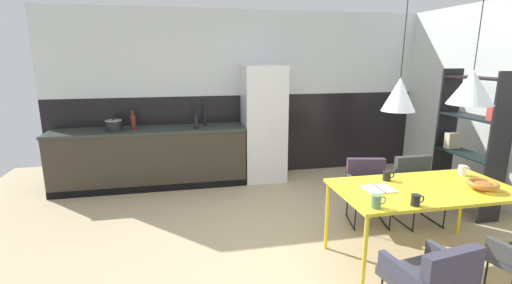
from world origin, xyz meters
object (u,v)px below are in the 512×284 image
bottle_oil_tall (133,122)px  mug_dark_espresso (463,170)px  dining_table (424,192)px  armchair_far_side (418,181)px  armchair_near_window (434,276)px  bottle_spice_small (205,117)px  mug_white_ceramic (387,176)px  mug_glass_clear (416,200)px  open_shelf_unit (470,138)px  bottle_vinegar_dark (196,122)px  pendant_lamp_over_table_near (399,94)px  refrigerator_column (264,123)px  fruit_bowl (483,184)px  armchair_corner_seat (368,183)px  mug_wide_latte (376,201)px  pendant_lamp_over_table_far (472,87)px  open_book (379,189)px  cooking_pot (114,125)px

bottle_oil_tall → mug_dark_espresso: bearing=-35.0°
dining_table → armchair_far_side: armchair_far_side is taller
armchair_near_window → armchair_far_side: size_ratio=0.98×
bottle_spice_small → mug_white_ceramic: bearing=-57.2°
mug_glass_clear → open_shelf_unit: open_shelf_unit is taller
mug_dark_espresso → mug_glass_clear: 1.13m
armchair_near_window → bottle_vinegar_dark: bearing=103.5°
bottle_spice_small → bottle_oil_tall: 1.06m
bottle_vinegar_dark → pendant_lamp_over_table_near: (1.66, -2.55, 0.63)m
refrigerator_column → fruit_bowl: (1.41, -2.87, -0.10)m
refrigerator_column → mug_dark_espresso: bearing=-58.0°
armchair_corner_seat → open_shelf_unit: size_ratio=0.42×
mug_dark_espresso → mug_wide_latte: mug_wide_latte is taller
fruit_bowl → bottle_oil_tall: (-3.39, 2.87, 0.20)m
mug_glass_clear → pendant_lamp_over_table_far: size_ratio=0.11×
armchair_near_window → dining_table: bearing=49.6°
open_book → bottle_spice_small: 3.08m
mug_glass_clear → bottle_spice_small: (-1.51, 3.12, 0.23)m
bottle_spice_small → cooking_pot: bearing=-175.1°
refrigerator_column → armchair_far_side: refrigerator_column is taller
armchair_corner_seat → mug_wide_latte: size_ratio=5.74×
refrigerator_column → armchair_corner_seat: (0.87, -1.80, -0.43)m
mug_dark_espresso → mug_glass_clear: size_ratio=1.09×
fruit_bowl → pendant_lamp_over_table_near: (-0.81, 0.19, 0.82)m
mug_dark_espresso → armchair_near_window: bearing=-135.6°
open_book → open_shelf_unit: bearing=28.1°
armchair_far_side → mug_glass_clear: 1.48m
bottle_oil_tall → pendant_lamp_over_table_far: pendant_lamp_over_table_far is taller
open_shelf_unit → armchair_near_window: bearing=-45.1°
mug_white_ceramic → cooking_pot: bearing=140.9°
armchair_corner_seat → armchair_near_window: bearing=86.5°
mug_wide_latte → fruit_bowl: bearing=8.2°
armchair_near_window → armchair_far_side: 2.04m
refrigerator_column → armchair_far_side: (1.46, -1.91, -0.40)m
bottle_vinegar_dark → open_shelf_unit: open_shelf_unit is taller
mug_white_ceramic → open_book: bearing=-134.2°
cooking_pot → pendant_lamp_over_table_near: pendant_lamp_over_table_near is taller
fruit_bowl → armchair_far_side: bearing=87.3°
armchair_far_side → mug_dark_espresso: bearing=98.9°
dining_table → armchair_corner_seat: (-0.06, 0.91, -0.23)m
fruit_bowl → cooking_pot: cooking_pot is taller
mug_white_ceramic → mug_glass_clear: mug_glass_clear is taller
armchair_far_side → pendant_lamp_over_table_far: bearing=76.7°
open_book → pendant_lamp_over_table_near: 0.88m
bottle_vinegar_dark → fruit_bowl: bearing=-47.8°
mug_white_ceramic → mug_glass_clear: (-0.11, -0.61, 0.00)m
mug_wide_latte → pendant_lamp_over_table_far: pendant_lamp_over_table_far is taller
bottle_oil_tall → mug_glass_clear: bearing=-50.0°
armchair_corner_seat → cooking_pot: size_ratio=3.26×
fruit_bowl → bottle_oil_tall: size_ratio=0.95×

